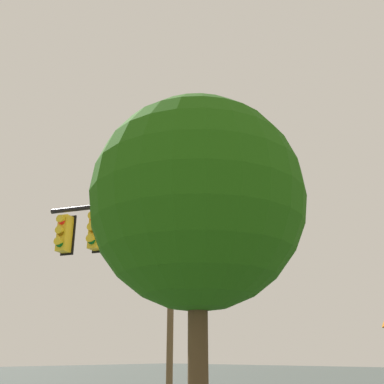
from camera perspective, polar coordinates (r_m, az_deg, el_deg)
signal_pole_assembly at (r=12.54m, az=-6.06°, el=-6.39°), size 5.18×2.44×6.56m
utility_pole at (r=17.59m, az=-2.74°, el=-13.06°), size 1.06×1.59×7.39m
tree_near at (r=6.63m, az=0.69°, el=-1.41°), size 3.16×3.16×5.46m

